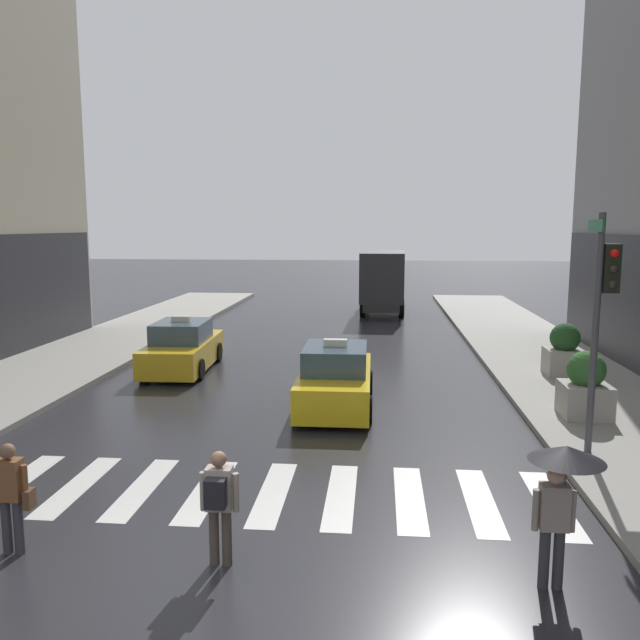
{
  "coord_description": "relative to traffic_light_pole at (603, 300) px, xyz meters",
  "views": [
    {
      "loc": [
        2.41,
        -7.68,
        4.7
      ],
      "look_at": [
        0.97,
        8.0,
        2.37
      ],
      "focal_mm": 36.0,
      "sensor_mm": 36.0,
      "label": 1
    }
  ],
  "objects": [
    {
      "name": "planter_near_corner",
      "position": [
        0.59,
        2.53,
        -2.38
      ],
      "size": [
        1.1,
        1.1,
        1.6
      ],
      "color": "#A8A399",
      "rests_on": "curb_right"
    },
    {
      "name": "pedestrian_with_umbrella",
      "position": [
        -2.01,
        -4.88,
        -1.74
      ],
      "size": [
        0.96,
        0.96,
        1.94
      ],
      "color": "#333338",
      "rests_on": "ground"
    },
    {
      "name": "box_truck",
      "position": [
        -4.13,
        21.67,
        -1.41
      ],
      "size": [
        2.43,
        7.59,
        3.35
      ],
      "color": "#2D2D2D",
      "rests_on": "ground"
    },
    {
      "name": "pedestrian_with_handbag",
      "position": [
        -9.56,
        -4.67,
        -2.32
      ],
      "size": [
        0.6,
        0.24,
        1.65
      ],
      "color": "#333338",
      "rests_on": "ground"
    },
    {
      "name": "crosswalk_markings",
      "position": [
        -6.79,
        -2.24,
        -3.25
      ],
      "size": [
        11.3,
        2.8,
        0.01
      ],
      "color": "silver",
      "rests_on": "ground"
    },
    {
      "name": "taxi_second",
      "position": [
        -10.73,
        7.17,
        -2.53
      ],
      "size": [
        2.07,
        4.61,
        1.8
      ],
      "color": "gold",
      "rests_on": "ground"
    },
    {
      "name": "traffic_light_pole",
      "position": [
        0.0,
        0.0,
        0.0
      ],
      "size": [
        0.44,
        0.84,
        4.8
      ],
      "color": "#47474C",
      "rests_on": "curb_right"
    },
    {
      "name": "planter_mid_block",
      "position": [
        1.33,
        6.97,
        -2.38
      ],
      "size": [
        1.1,
        1.1,
        1.6
      ],
      "color": "#A8A399",
      "rests_on": "curb_right"
    },
    {
      "name": "ground_plane",
      "position": [
        -6.79,
        -5.24,
        -3.26
      ],
      "size": [
        160.0,
        160.0,
        0.0
      ],
      "primitive_type": "plane",
      "color": "#26262B"
    },
    {
      "name": "pedestrian_with_backpack",
      "position": [
        -6.52,
        -4.74,
        -2.29
      ],
      "size": [
        0.55,
        0.43,
        1.65
      ],
      "color": "#473D33",
      "rests_on": "ground"
    },
    {
      "name": "taxi_lead",
      "position": [
        -5.46,
        3.37,
        -2.53
      ],
      "size": [
        1.96,
        4.55,
        1.8
      ],
      "color": "yellow",
      "rests_on": "ground"
    }
  ]
}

